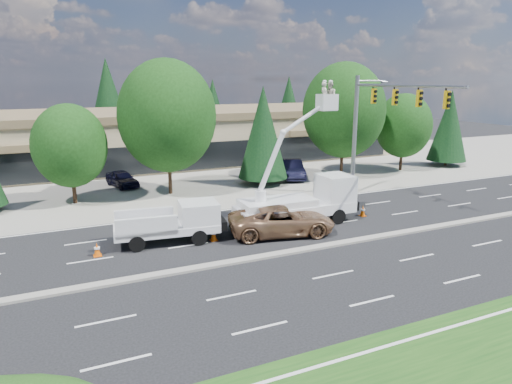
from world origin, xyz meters
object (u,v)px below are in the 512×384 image
signal_mast (374,118)px  bucket_truck (305,194)px  minivan (282,220)px  utility_pickup (175,226)px

signal_mast → bucket_truck: bearing=-158.4°
signal_mast → minivan: bearing=-156.1°
bucket_truck → minivan: (-2.34, -1.38, -0.99)m
utility_pickup → signal_mast: bearing=17.7°
utility_pickup → minivan: (5.92, -1.35, -0.04)m
utility_pickup → bucket_truck: size_ratio=0.67×
signal_mast → bucket_truck: size_ratio=1.17×
utility_pickup → bucket_truck: (8.27, 0.03, 0.95)m
minivan → signal_mast: bearing=-53.6°
signal_mast → minivan: 11.70m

